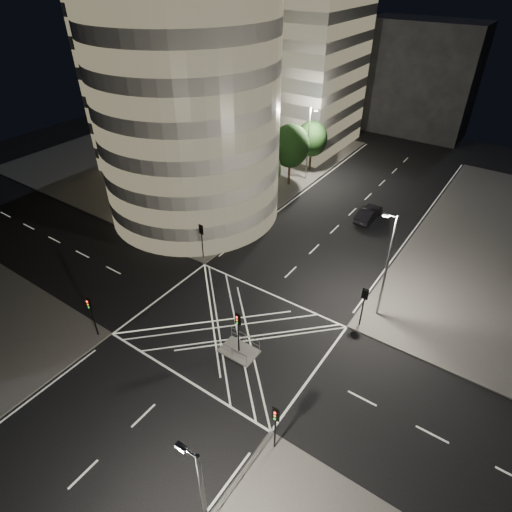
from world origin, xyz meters
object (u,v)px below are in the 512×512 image
Objects in this scene: traffic_signal_fl at (202,235)px; traffic_signal_nl at (91,310)px; street_lamp_left_far at (308,142)px; street_lamp_right_far at (387,264)px; traffic_signal_nr at (276,421)px; traffic_signal_fr at (364,300)px; central_island at (239,351)px; sedan at (369,214)px; street_lamp_right_near at (204,510)px; traffic_signal_island at (238,326)px; street_lamp_left_near at (227,191)px.

traffic_signal_fl and traffic_signal_nl have the same top height.
street_lamp_left_far is 1.00× the size of street_lamp_right_far.
street_lamp_right_far is (0.64, 15.80, 2.63)m from traffic_signal_nr.
traffic_signal_fl is 22.24m from traffic_signal_nr.
street_lamp_right_far is at bearing 73.89° from traffic_signal_fr.
central_island is 13.91m from traffic_signal_fl.
street_lamp_right_near is at bearing 101.03° from sedan.
sedan is (11.09, 31.10, -2.09)m from traffic_signal_nl.
traffic_signal_nl is at bearing -153.86° from traffic_signal_island.
traffic_signal_fl is at bearing 180.00° from traffic_signal_fr.
street_lamp_left_far is (-11.44, 31.50, 2.63)m from traffic_signal_island.
street_lamp_right_far is at bearing 54.70° from central_island.
street_lamp_left_near reaches higher than traffic_signal_nr.
street_lamp_right_near reaches higher than traffic_signal_nr.
street_lamp_right_far reaches higher than central_island.
street_lamp_left_far is (-18.24, 36.80, 2.63)m from traffic_signal_nr.
central_island is 2.84m from traffic_signal_island.
street_lamp_right_near is (0.64, -7.20, 2.63)m from traffic_signal_nr.
street_lamp_left_near is 17.64m from sedan.
central_island is at bearing 120.75° from street_lamp_right_near.
sedan is (0.29, 25.80, 0.75)m from central_island.
central_island is at bearing -49.73° from street_lamp_left_near.
traffic_signal_fr is 0.80× the size of sedan.
street_lamp_right_near is (7.44, -12.50, 5.47)m from central_island.
street_lamp_right_far is (18.24, 2.20, 2.63)m from traffic_signal_fl.
traffic_signal_fl is 17.60m from traffic_signal_fr.
traffic_signal_island is 0.40× the size of street_lamp_right_far.
traffic_signal_nl is at bearing -153.86° from central_island.
traffic_signal_nr is (17.60, -13.60, 0.00)m from traffic_signal_fl.
street_lamp_left_far is at bearing -25.44° from sedan.
street_lamp_left_near is at bearing 134.13° from traffic_signal_nr.
street_lamp_right_far is 17.54m from sedan.
sedan is (11.09, 17.50, -2.09)m from traffic_signal_fl.
street_lamp_right_far is at bearing -9.03° from street_lamp_left_near.
traffic_signal_fr is at bearing -51.83° from street_lamp_left_far.
sedan is at bearing 89.35° from central_island.
street_lamp_left_far is at bearing 116.36° from traffic_signal_nr.
street_lamp_left_far reaches higher than sedan.
traffic_signal_nr is 0.40× the size of street_lamp_left_far.
traffic_signal_nr is 1.00× the size of traffic_signal_island.
traffic_signal_fr is at bearing -15.92° from street_lamp_left_near.
traffic_signal_nr reaches higher than central_island.
central_island is at bearing 26.14° from traffic_signal_nl.
traffic_signal_fr is 18.79m from sedan.
street_lamp_left_near is (-18.24, 5.20, 2.63)m from traffic_signal_fr.
sedan is at bearing -25.91° from street_lamp_left_far.
street_lamp_left_far is at bearing 113.21° from street_lamp_right_near.
traffic_signal_fl is at bearing -173.12° from street_lamp_right_far.
traffic_signal_nl is 19.78m from street_lamp_right_near.
traffic_signal_nl is at bearing 180.00° from traffic_signal_nr.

